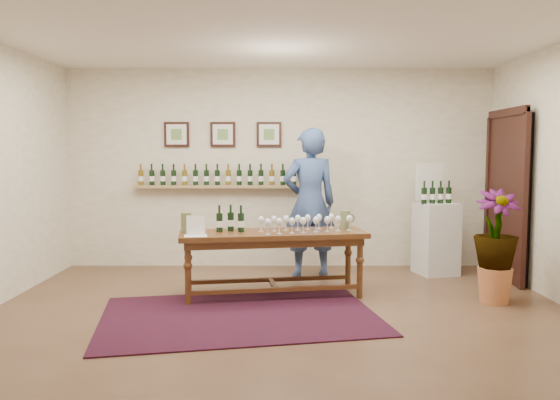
{
  "coord_description": "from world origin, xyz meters",
  "views": [
    {
      "loc": [
        -0.01,
        -5.24,
        1.63
      ],
      "look_at": [
        0.0,
        0.8,
        1.1
      ],
      "focal_mm": 35.0,
      "sensor_mm": 36.0,
      "label": 1
    }
  ],
  "objects_px": {
    "display_pedestal": "(436,238)",
    "potted_plant": "(496,246)",
    "person": "(310,203)",
    "tasting_table": "(273,241)"
  },
  "relations": [
    {
      "from": "display_pedestal",
      "to": "potted_plant",
      "type": "height_order",
      "value": "potted_plant"
    },
    {
      "from": "potted_plant",
      "to": "person",
      "type": "xyz_separation_m",
      "value": [
        -1.94,
        1.28,
        0.35
      ]
    },
    {
      "from": "display_pedestal",
      "to": "person",
      "type": "height_order",
      "value": "person"
    },
    {
      "from": "display_pedestal",
      "to": "tasting_table",
      "type": "bearing_deg",
      "value": -152.46
    },
    {
      "from": "tasting_table",
      "to": "potted_plant",
      "type": "xyz_separation_m",
      "value": [
        2.41,
        -0.29,
        -0.01
      ]
    },
    {
      "from": "person",
      "to": "potted_plant",
      "type": "bearing_deg",
      "value": 135.78
    },
    {
      "from": "display_pedestal",
      "to": "person",
      "type": "relative_size",
      "value": 0.49
    },
    {
      "from": "tasting_table",
      "to": "potted_plant",
      "type": "bearing_deg",
      "value": -15.72
    },
    {
      "from": "person",
      "to": "tasting_table",
      "type": "bearing_deg",
      "value": 53.78
    },
    {
      "from": "tasting_table",
      "to": "person",
      "type": "xyz_separation_m",
      "value": [
        0.47,
        0.99,
        0.34
      ]
    }
  ]
}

